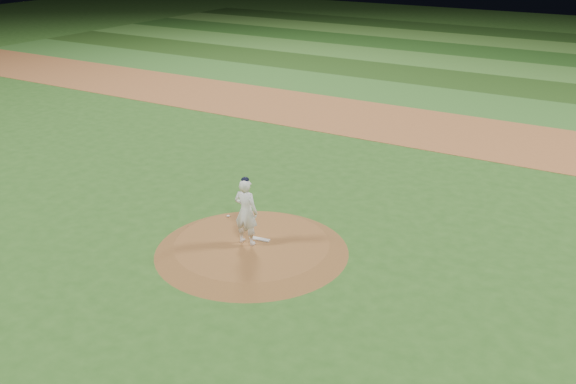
# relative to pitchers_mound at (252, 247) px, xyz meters

# --- Properties ---
(ground) EXTENTS (120.00, 120.00, 0.00)m
(ground) POSITION_rel_pitchers_mound_xyz_m (0.00, 0.00, -0.12)
(ground) COLOR #2C5D1E
(ground) RESTS_ON ground
(infield_dirt_band) EXTENTS (70.00, 6.00, 0.02)m
(infield_dirt_band) POSITION_rel_pitchers_mound_xyz_m (0.00, 14.00, -0.12)
(infield_dirt_band) COLOR #A36132
(infield_dirt_band) RESTS_ON ground
(outfield_stripe_0) EXTENTS (70.00, 5.00, 0.02)m
(outfield_stripe_0) POSITION_rel_pitchers_mound_xyz_m (0.00, 19.50, -0.12)
(outfield_stripe_0) COLOR #367028
(outfield_stripe_0) RESTS_ON ground
(outfield_stripe_1) EXTENTS (70.00, 5.00, 0.02)m
(outfield_stripe_1) POSITION_rel_pitchers_mound_xyz_m (0.00, 24.50, -0.12)
(outfield_stripe_1) COLOR #234817
(outfield_stripe_1) RESTS_ON ground
(outfield_stripe_2) EXTENTS (70.00, 5.00, 0.02)m
(outfield_stripe_2) POSITION_rel_pitchers_mound_xyz_m (0.00, 29.50, -0.12)
(outfield_stripe_2) COLOR #3F792C
(outfield_stripe_2) RESTS_ON ground
(outfield_stripe_3) EXTENTS (70.00, 5.00, 0.02)m
(outfield_stripe_3) POSITION_rel_pitchers_mound_xyz_m (0.00, 34.50, -0.12)
(outfield_stripe_3) COLOR #204B18
(outfield_stripe_3) RESTS_ON ground
(outfield_stripe_4) EXTENTS (70.00, 5.00, 0.02)m
(outfield_stripe_4) POSITION_rel_pitchers_mound_xyz_m (0.00, 39.50, -0.12)
(outfield_stripe_4) COLOR #43792C
(outfield_stripe_4) RESTS_ON ground
(outfield_stripe_5) EXTENTS (70.00, 5.00, 0.02)m
(outfield_stripe_5) POSITION_rel_pitchers_mound_xyz_m (0.00, 44.50, -0.12)
(outfield_stripe_5) COLOR #1D4014
(outfield_stripe_5) RESTS_ON ground
(pitchers_mound) EXTENTS (5.50, 5.50, 0.25)m
(pitchers_mound) POSITION_rel_pitchers_mound_xyz_m (0.00, 0.00, 0.00)
(pitchers_mound) COLOR brown
(pitchers_mound) RESTS_ON ground
(pitching_rubber) EXTENTS (0.62, 0.24, 0.03)m
(pitching_rubber) POSITION_rel_pitchers_mound_xyz_m (0.07, 0.30, 0.14)
(pitching_rubber) COLOR beige
(pitching_rubber) RESTS_ON pitchers_mound
(rosin_bag) EXTENTS (0.10, 0.10, 0.06)m
(rosin_bag) POSITION_rel_pitchers_mound_xyz_m (-1.61, 1.09, 0.15)
(rosin_bag) COLOR white
(rosin_bag) RESTS_ON pitchers_mound
(pitcher_on_mound) EXTENTS (0.73, 0.50, 2.00)m
(pitcher_on_mound) POSITION_rel_pitchers_mound_xyz_m (-0.12, -0.07, 1.11)
(pitcher_on_mound) COLOR white
(pitcher_on_mound) RESTS_ON pitchers_mound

